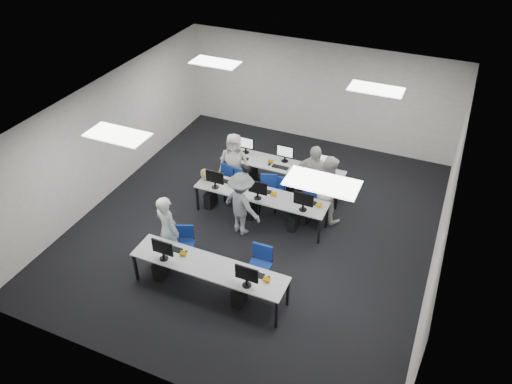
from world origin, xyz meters
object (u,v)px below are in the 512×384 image
at_px(student_0, 168,230).
at_px(student_2, 234,163).
at_px(student_1, 327,188).
at_px(student_3, 313,179).
at_px(desk_front, 209,267).
at_px(chair_3, 268,199).
at_px(chair_5, 233,181).
at_px(chair_4, 305,208).
at_px(chair_7, 311,203).
at_px(chair_1, 259,273).
at_px(chair_2, 234,191).
at_px(photographer, 242,204).
at_px(chair_0, 185,251).
at_px(chair_6, 278,191).
at_px(desk_mid, 261,196).

xyz_separation_m(student_0, student_2, (0.12, 2.99, -0.04)).
relative_size(student_1, student_3, 0.96).
distance_m(desk_front, chair_3, 3.10).
bearing_deg(student_3, chair_5, -170.50).
xyz_separation_m(desk_front, chair_4, (0.95, 3.08, -0.41)).
height_order(chair_5, student_1, student_1).
height_order(chair_4, student_0, student_0).
distance_m(chair_5, chair_7, 2.17).
bearing_deg(chair_1, student_1, 76.17).
height_order(chair_1, student_3, student_3).
xyz_separation_m(chair_1, student_2, (-1.93, 2.89, 0.51)).
distance_m(chair_2, chair_5, 0.41).
height_order(chair_4, photographer, photographer).
bearing_deg(chair_3, chair_7, -3.12).
distance_m(chair_5, student_3, 2.22).
bearing_deg(student_2, chair_2, -78.63).
relative_size(chair_0, chair_4, 1.00).
distance_m(chair_2, student_1, 2.41).
distance_m(chair_4, student_1, 0.76).
distance_m(chair_6, student_0, 3.32).
xyz_separation_m(chair_3, student_3, (0.99, 0.40, 0.61)).
bearing_deg(chair_0, desk_front, -54.71).
distance_m(chair_4, photographer, 1.68).
relative_size(desk_front, chair_3, 3.63).
distance_m(chair_0, chair_5, 2.83).
bearing_deg(chair_2, chair_6, 22.90).
distance_m(chair_2, student_3, 2.06).
xyz_separation_m(chair_2, student_2, (-0.19, 0.42, 0.54)).
xyz_separation_m(student_0, student_1, (2.63, 2.76, 0.02)).
distance_m(chair_6, student_3, 1.09).
distance_m(chair_3, student_2, 1.30).
distance_m(desk_mid, chair_3, 0.62).
relative_size(desk_mid, photographer, 2.01).
bearing_deg(chair_5, desk_mid, -23.57).
xyz_separation_m(chair_0, chair_5, (-0.22, 2.82, 0.00)).
bearing_deg(chair_6, desk_mid, -106.07).
bearing_deg(chair_6, chair_7, -19.44).
xyz_separation_m(chair_3, chair_7, (1.02, 0.27, -0.02)).
relative_size(chair_2, chair_7, 0.99).
bearing_deg(desk_front, student_2, 107.69).
relative_size(student_0, student_2, 1.05).
bearing_deg(chair_4, chair_2, -168.22).
bearing_deg(photographer, chair_6, -82.68).
relative_size(desk_mid, student_1, 1.87).
distance_m(chair_4, chair_5, 2.13).
bearing_deg(chair_5, chair_7, 10.00).
height_order(desk_front, student_0, student_0).
height_order(chair_3, chair_7, chair_3).
relative_size(desk_mid, student_2, 2.01).
distance_m(desk_front, chair_1, 1.09).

